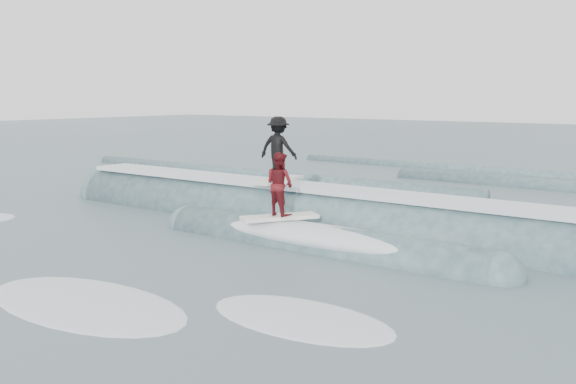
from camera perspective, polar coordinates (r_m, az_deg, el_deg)
The scene contains 6 objects.
ground at distance 14.22m, azimuth -12.85°, elevation -6.93°, with size 160.00×160.00×0.00m, color #40555E.
breaking_wave at distance 18.22m, azimuth 1.96°, elevation -3.15°, with size 20.41×3.90×2.24m.
surfer_black at distance 19.07m, azimuth -0.87°, elevation 3.77°, with size 1.28×2.03×1.94m.
surfer_red at distance 16.37m, azimuth -0.75°, elevation 0.35°, with size 1.55×1.98×1.73m.
whitewater at distance 12.10m, azimuth -17.95°, elevation -9.90°, with size 16.31×7.32×0.10m.
far_swells at distance 28.48m, azimuth 16.26°, elevation 0.69°, with size 38.50×8.65×0.80m.
Camera 1 is at (10.52, -8.79, 3.76)m, focal length 40.00 mm.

